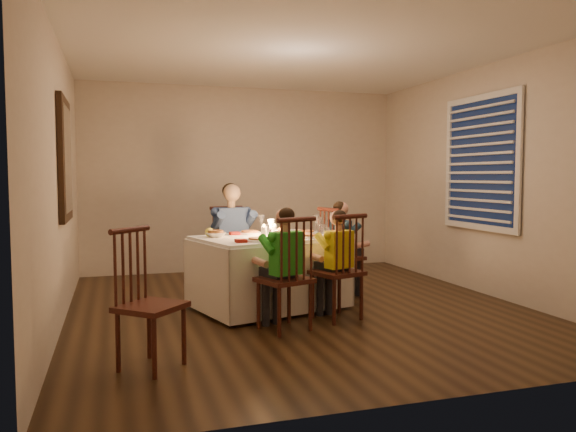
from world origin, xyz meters
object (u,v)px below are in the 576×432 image
object	(u,v)px
chair_extra	(152,368)
adult	(233,295)
child_yellow	(337,319)
serving_bowl	(216,235)
chair_near_left	(284,330)
chair_end	(341,297)
chair_adult	(233,295)
chair_near_right	(337,319)
dining_table	(269,257)
child_teal	(341,297)
child_green	(284,330)

from	to	relation	value
chair_extra	adult	world-z (taller)	adult
child_yellow	serving_bowl	world-z (taller)	serving_bowl
chair_near_left	chair_end	bearing A→B (deg)	-151.21
chair_adult	chair_end	xyz separation A→B (m)	(1.15, -0.43, 0.00)
chair_near_left	chair_near_right	world-z (taller)	same
adult	chair_extra	bearing A→B (deg)	-124.86
chair_end	chair_extra	distance (m)	2.81
chair_near_left	adult	distance (m)	1.55
chair_adult	chair_extra	xyz separation A→B (m)	(-1.03, -2.21, 0.00)
dining_table	chair_adult	size ratio (longest dim) A/B	1.63
chair_extra	child_teal	size ratio (longest dim) A/B	0.93
chair_adult	chair_near_left	xyz separation A→B (m)	(0.15, -1.54, 0.00)
chair_adult	child_green	world-z (taller)	child_green
child_yellow	serving_bowl	xyz separation A→B (m)	(-1.02, 0.71, 0.76)
dining_table	chair_extra	xyz separation A→B (m)	(-1.26, -1.49, -0.52)
chair_near_left	child_yellow	distance (m)	0.62
chair_near_left	chair_extra	world-z (taller)	chair_near_left
chair_extra	serving_bowl	distance (m)	1.91
child_green	child_yellow	bearing A→B (deg)	-179.27
adult	serving_bowl	xyz separation A→B (m)	(-0.29, -0.62, 0.76)
chair_near_left	child_teal	world-z (taller)	child_teal
chair_end	chair_extra	bearing A→B (deg)	115.68
chair_end	child_green	bearing A→B (deg)	124.41
adult	child_green	xyz separation A→B (m)	(0.15, -1.54, 0.00)
serving_bowl	child_yellow	bearing A→B (deg)	-34.93
chair_near_right	chair_extra	xyz separation A→B (m)	(-1.75, -0.88, 0.00)
chair_near_left	serving_bowl	bearing A→B (deg)	-83.73
chair_adult	serving_bowl	distance (m)	1.03
chair_adult	serving_bowl	xyz separation A→B (m)	(-0.29, -0.62, 0.76)
child_yellow	child_teal	world-z (taller)	child_teal
chair_near_right	child_teal	size ratio (longest dim) A/B	0.94
adult	chair_end	bearing A→B (deg)	-30.54
chair_adult	adult	distance (m)	0.00
chair_end	child_yellow	xyz separation A→B (m)	(-0.42, -0.90, 0.00)
adult	child_teal	bearing A→B (deg)	-30.54
dining_table	chair_near_right	bearing A→B (deg)	-66.90
dining_table	chair_extra	bearing A→B (deg)	-145.87
chair_near_left	chair_end	world-z (taller)	same
dining_table	chair_extra	world-z (taller)	dining_table
chair_end	child_green	world-z (taller)	child_green
child_green	serving_bowl	world-z (taller)	serving_bowl
child_yellow	child_green	bearing A→B (deg)	1.46
dining_table	chair_near_left	size ratio (longest dim) A/B	1.63
chair_end	child_yellow	distance (m)	1.00
dining_table	child_teal	world-z (taller)	dining_table
child_yellow	child_teal	bearing A→B (deg)	-133.52
chair_near_right	chair_end	xyz separation A→B (m)	(0.42, 0.90, 0.00)
chair_near_left	child_yellow	size ratio (longest dim) A/B	0.97
chair_near_right	chair_extra	size ratio (longest dim) A/B	1.01
chair_extra	chair_end	bearing A→B (deg)	-8.32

